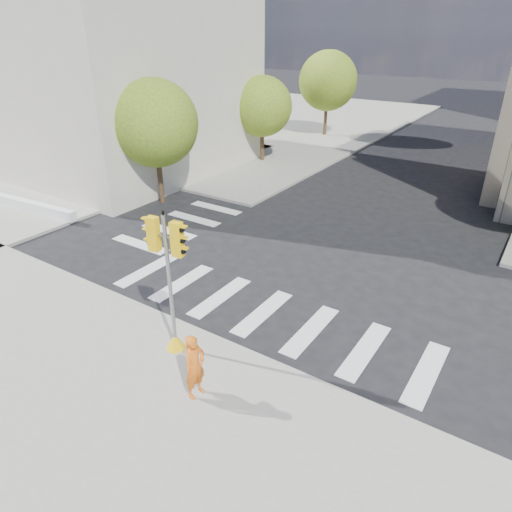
% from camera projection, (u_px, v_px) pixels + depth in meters
% --- Properties ---
extents(ground, '(160.00, 160.00, 0.00)m').
position_uv_depth(ground, '(295.00, 288.00, 16.74)').
color(ground, black).
rests_on(ground, ground).
extents(sidewalk_far_left, '(28.00, 40.00, 0.15)m').
position_uv_depth(sidewalk_far_left, '(248.00, 121.00, 45.91)').
color(sidewalk_far_left, gray).
rests_on(sidewalk_far_left, ground).
extents(classical_building, '(19.00, 15.00, 12.70)m').
position_uv_depth(classical_building, '(90.00, 63.00, 29.66)').
color(classical_building, beige).
rests_on(classical_building, ground).
extents(tree_lw_near, '(4.40, 4.40, 6.41)m').
position_uv_depth(tree_lw_near, '(155.00, 124.00, 23.00)').
color(tree_lw_near, '#382616').
rests_on(tree_lw_near, ground).
extents(tree_lw_mid, '(4.00, 4.00, 5.77)m').
position_uv_depth(tree_lw_mid, '(262.00, 107.00, 30.63)').
color(tree_lw_mid, '#382616').
rests_on(tree_lw_mid, ground).
extents(tree_lw_far, '(4.80, 4.80, 6.95)m').
position_uv_depth(tree_lw_far, '(328.00, 81.00, 37.71)').
color(tree_lw_far, '#382616').
rests_on(tree_lw_far, ground).
extents(traffic_signal, '(1.08, 0.56, 4.30)m').
position_uv_depth(traffic_signal, '(171.00, 295.00, 12.58)').
color(traffic_signal, yellow).
rests_on(traffic_signal, sidewalk_near).
extents(photographer, '(0.45, 0.66, 1.79)m').
position_uv_depth(photographer, '(195.00, 367.00, 11.32)').
color(photographer, orange).
rests_on(photographer, sidewalk_near).
extents(planter_wall, '(6.01, 0.93, 0.50)m').
position_uv_depth(planter_wall, '(32.00, 206.00, 23.19)').
color(planter_wall, white).
rests_on(planter_wall, sidewalk_left_near).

